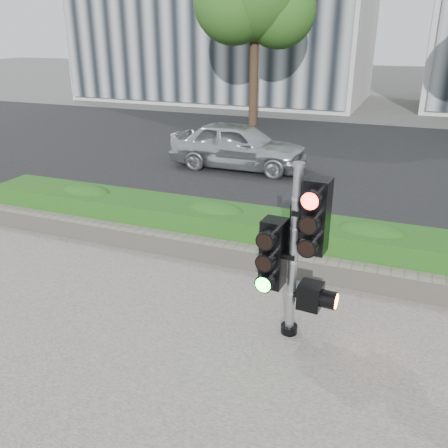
# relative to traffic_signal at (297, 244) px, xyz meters

# --- Properties ---
(ground) EXTENTS (120.00, 120.00, 0.00)m
(ground) POSITION_rel_traffic_signal_xyz_m (-0.79, -0.35, -1.28)
(ground) COLOR #51514C
(ground) RESTS_ON ground
(road) EXTENTS (60.00, 13.00, 0.02)m
(road) POSITION_rel_traffic_signal_xyz_m (-0.79, 9.65, -1.27)
(road) COLOR black
(road) RESTS_ON ground
(curb) EXTENTS (60.00, 0.25, 0.12)m
(curb) POSITION_rel_traffic_signal_xyz_m (-0.79, 2.80, -1.22)
(curb) COLOR gray
(curb) RESTS_ON ground
(stone_wall) EXTENTS (12.00, 0.32, 0.34)m
(stone_wall) POSITION_rel_traffic_signal_xyz_m (-0.79, 1.55, -1.08)
(stone_wall) COLOR gray
(stone_wall) RESTS_ON sidewalk
(hedge) EXTENTS (12.00, 1.00, 0.68)m
(hedge) POSITION_rel_traffic_signal_xyz_m (-0.79, 2.20, -0.91)
(hedge) COLOR #388529
(hedge) RESTS_ON sidewalk
(traffic_signal) EXTENTS (0.79, 0.59, 2.25)m
(traffic_signal) POSITION_rel_traffic_signal_xyz_m (0.00, 0.00, 0.00)
(traffic_signal) COLOR black
(traffic_signal) RESTS_ON sidewalk
(car_silver) EXTENTS (3.89, 1.57, 1.32)m
(car_silver) POSITION_rel_traffic_signal_xyz_m (-3.44, 7.34, -0.59)
(car_silver) COLOR #AFB2B6
(car_silver) RESTS_ON road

